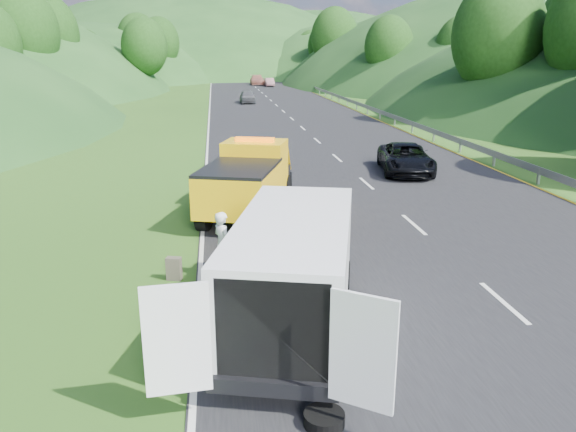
{
  "coord_description": "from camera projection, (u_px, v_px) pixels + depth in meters",
  "views": [
    {
      "loc": [
        -3.37,
        -12.97,
        5.54
      ],
      "look_at": [
        -1.54,
        1.23,
        1.3
      ],
      "focal_mm": 35.0,
      "sensor_mm": 36.0,
      "label": 1
    }
  ],
  "objects": [
    {
      "name": "ground",
      "position": [
        354.0,
        276.0,
        14.32
      ],
      "size": [
        320.0,
        320.0,
        0.0
      ],
      "primitive_type": "plane",
      "color": "#38661E",
      "rests_on": "ground"
    },
    {
      "name": "road_surface",
      "position": [
        283.0,
        111.0,
        52.72
      ],
      "size": [
        14.0,
        200.0,
        0.02
      ],
      "primitive_type": "cube",
      "color": "black",
      "rests_on": "ground"
    },
    {
      "name": "guardrail",
      "position": [
        333.0,
        100.0,
        65.5
      ],
      "size": [
        0.06,
        140.0,
        1.52
      ],
      "primitive_type": "cube",
      "color": "gray",
      "rests_on": "ground"
    },
    {
      "name": "tree_line_left",
      "position": [
        87.0,
        97.0,
        69.05
      ],
      "size": [
        14.0,
        140.0,
        14.0
      ],
      "primitive_type": null,
      "color": "#204D16",
      "rests_on": "ground"
    },
    {
      "name": "tree_line_right",
      "position": [
        415.0,
        94.0,
        74.19
      ],
      "size": [
        14.0,
        140.0,
        14.0
      ],
      "primitive_type": null,
      "color": "#204D16",
      "rests_on": "ground"
    },
    {
      "name": "hills_backdrop",
      "position": [
        253.0,
        73.0,
        143.21
      ],
      "size": [
        201.0,
        288.6,
        44.0
      ],
      "primitive_type": null,
      "color": "#2D5B23",
      "rests_on": "ground"
    },
    {
      "name": "tow_truck",
      "position": [
        248.0,
        180.0,
        19.38
      ],
      "size": [
        3.79,
        6.28,
        2.54
      ],
      "rotation": [
        0.0,
        0.0,
        -0.3
      ],
      "color": "black",
      "rests_on": "ground"
    },
    {
      "name": "white_van",
      "position": [
        294.0,
        266.0,
        11.32
      ],
      "size": [
        4.47,
        7.21,
        2.39
      ],
      "rotation": [
        0.0,
        0.0,
        -0.25
      ],
      "color": "black",
      "rests_on": "ground"
    },
    {
      "name": "woman",
      "position": [
        224.0,
        278.0,
        14.19
      ],
      "size": [
        0.71,
        0.77,
        1.73
      ],
      "primitive_type": "imported",
      "rotation": [
        0.0,
        0.0,
        2.07
      ],
      "color": "silver",
      "rests_on": "ground"
    },
    {
      "name": "child",
      "position": [
        292.0,
        289.0,
        13.55
      ],
      "size": [
        0.53,
        0.55,
        0.89
      ],
      "primitive_type": "imported",
      "rotation": [
        0.0,
        0.0,
        -0.95
      ],
      "color": "tan",
      "rests_on": "ground"
    },
    {
      "name": "worker",
      "position": [
        309.0,
        385.0,
        9.66
      ],
      "size": [
        1.34,
        1.09,
        1.8
      ],
      "primitive_type": "imported",
      "rotation": [
        0.0,
        0.0,
        0.43
      ],
      "color": "black",
      "rests_on": "ground"
    },
    {
      "name": "suitcase",
      "position": [
        174.0,
        269.0,
        14.02
      ],
      "size": [
        0.41,
        0.29,
        0.59
      ],
      "primitive_type": "cube",
      "rotation": [
        0.0,
        0.0,
        -0.26
      ],
      "color": "#4E483A",
      "rests_on": "ground"
    },
    {
      "name": "spare_tire",
      "position": [
        324.0,
        426.0,
        8.61
      ],
      "size": [
        0.64,
        0.64,
        0.2
      ],
      "primitive_type": "cylinder",
      "color": "black",
      "rests_on": "ground"
    },
    {
      "name": "passing_suv",
      "position": [
        405.0,
        173.0,
        26.38
      ],
      "size": [
        3.02,
        5.13,
        1.34
      ],
      "primitive_type": "imported",
      "rotation": [
        0.0,
        0.0,
        -0.17
      ],
      "color": "black",
      "rests_on": "ground"
    },
    {
      "name": "dist_car_a",
      "position": [
        248.0,
        103.0,
        61.01
      ],
      "size": [
        1.62,
        4.03,
        1.37
      ],
      "primitive_type": "imported",
      "color": "#45464A",
      "rests_on": "ground"
    },
    {
      "name": "dist_car_b",
      "position": [
        270.0,
        86.0,
        89.29
      ],
      "size": [
        1.34,
        3.86,
        1.27
      ],
      "primitive_type": "imported",
      "color": "#83575C",
      "rests_on": "ground"
    },
    {
      "name": "dist_car_c",
      "position": [
        257.0,
        85.0,
        92.99
      ],
      "size": [
        2.2,
        5.42,
        1.57
      ],
      "primitive_type": "imported",
      "color": "#9C5E4E",
      "rests_on": "ground"
    }
  ]
}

